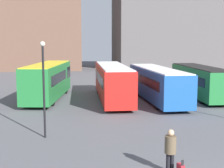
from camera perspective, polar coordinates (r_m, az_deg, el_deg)
bus_0 at (r=30.16m, az=-11.57°, el=0.76°), size 3.99×10.84×3.36m
bus_1 at (r=29.09m, az=0.06°, el=0.57°), size 2.62×12.23×3.26m
bus_2 at (r=29.01m, az=8.16°, el=0.23°), size 3.00×12.06×3.02m
bus_3 at (r=31.93m, az=15.75°, el=0.66°), size 2.93×11.19×2.99m
traveler at (r=13.22m, az=10.63°, el=-11.29°), size 0.54×0.54×1.84m
lamp_post_0 at (r=17.63m, az=-12.40°, el=0.44°), size 0.28×0.28×5.40m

